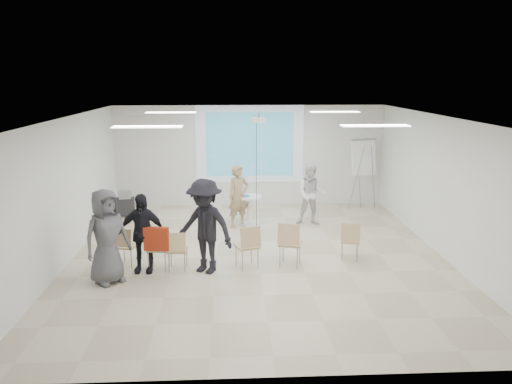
{
  "coord_description": "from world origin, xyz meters",
  "views": [
    {
      "loc": [
        -0.55,
        -10.26,
        3.82
      ],
      "look_at": [
        0.0,
        0.8,
        1.25
      ],
      "focal_mm": 35.0,
      "sensor_mm": 36.0,
      "label": 1
    }
  ],
  "objects_px": {
    "chair_left_inner": "(177,248)",
    "chair_right_far": "(350,238)",
    "laptop": "(178,248)",
    "audience_left": "(142,227)",
    "chair_far_left": "(125,243)",
    "player_right": "(311,191)",
    "pedestal_table": "(250,208)",
    "audience_outer": "(106,231)",
    "audience_mid": "(205,220)",
    "chair_right_inner": "(290,241)",
    "av_cart": "(126,204)",
    "chair_left_mid": "(157,246)",
    "player_left": "(238,192)",
    "chair_center": "(248,243)",
    "flipchart_easel": "(363,157)"
  },
  "relations": [
    {
      "from": "audience_outer",
      "to": "chair_left_mid",
      "type": "bearing_deg",
      "value": -10.66
    },
    {
      "from": "pedestal_table",
      "to": "player_left",
      "type": "xyz_separation_m",
      "value": [
        -0.3,
        -0.14,
        0.48
      ]
    },
    {
      "from": "av_cart",
      "to": "chair_right_inner",
      "type": "bearing_deg",
      "value": -50.78
    },
    {
      "from": "chair_right_far",
      "to": "chair_left_inner",
      "type": "bearing_deg",
      "value": -161.1
    },
    {
      "from": "chair_right_inner",
      "to": "chair_right_far",
      "type": "relative_size",
      "value": 1.13
    },
    {
      "from": "pedestal_table",
      "to": "audience_mid",
      "type": "xyz_separation_m",
      "value": [
        -1.0,
        -3.21,
        0.63
      ]
    },
    {
      "from": "chair_far_left",
      "to": "audience_mid",
      "type": "height_order",
      "value": "audience_mid"
    },
    {
      "from": "player_left",
      "to": "audience_mid",
      "type": "bearing_deg",
      "value": -131.43
    },
    {
      "from": "pedestal_table",
      "to": "laptop",
      "type": "height_order",
      "value": "pedestal_table"
    },
    {
      "from": "audience_mid",
      "to": "audience_outer",
      "type": "xyz_separation_m",
      "value": [
        -1.81,
        -0.42,
        -0.06
      ]
    },
    {
      "from": "pedestal_table",
      "to": "av_cart",
      "type": "bearing_deg",
      "value": 163.1
    },
    {
      "from": "av_cart",
      "to": "audience_outer",
      "type": "bearing_deg",
      "value": -88.68
    },
    {
      "from": "chair_left_mid",
      "to": "player_right",
      "type": "bearing_deg",
      "value": 46.57
    },
    {
      "from": "player_right",
      "to": "flipchart_easel",
      "type": "xyz_separation_m",
      "value": [
        1.73,
        1.48,
        0.64
      ]
    },
    {
      "from": "laptop",
      "to": "audience_left",
      "type": "height_order",
      "value": "audience_left"
    },
    {
      "from": "pedestal_table",
      "to": "audience_outer",
      "type": "bearing_deg",
      "value": -127.75
    },
    {
      "from": "chair_left_mid",
      "to": "chair_right_inner",
      "type": "xyz_separation_m",
      "value": [
        2.66,
        0.09,
        0.04
      ]
    },
    {
      "from": "laptop",
      "to": "pedestal_table",
      "type": "bearing_deg",
      "value": -114.95
    },
    {
      "from": "audience_mid",
      "to": "audience_outer",
      "type": "relative_size",
      "value": 1.06
    },
    {
      "from": "pedestal_table",
      "to": "player_left",
      "type": "bearing_deg",
      "value": -154.19
    },
    {
      "from": "chair_far_left",
      "to": "av_cart",
      "type": "height_order",
      "value": "chair_far_left"
    },
    {
      "from": "chair_far_left",
      "to": "player_right",
      "type": "bearing_deg",
      "value": 48.13
    },
    {
      "from": "chair_right_inner",
      "to": "audience_outer",
      "type": "bearing_deg",
      "value": -153.47
    },
    {
      "from": "chair_right_inner",
      "to": "audience_mid",
      "type": "distance_m",
      "value": 1.79
    },
    {
      "from": "chair_left_inner",
      "to": "chair_right_far",
      "type": "xyz_separation_m",
      "value": [
        3.59,
        0.42,
        0.0
      ]
    },
    {
      "from": "player_right",
      "to": "player_left",
      "type": "bearing_deg",
      "value": -168.63
    },
    {
      "from": "flipchart_easel",
      "to": "chair_left_mid",
      "type": "bearing_deg",
      "value": -154.06
    },
    {
      "from": "player_right",
      "to": "pedestal_table",
      "type": "bearing_deg",
      "value": -173.14
    },
    {
      "from": "player_left",
      "to": "chair_far_left",
      "type": "distance_m",
      "value": 3.6
    },
    {
      "from": "chair_right_inner",
      "to": "audience_outer",
      "type": "relative_size",
      "value": 0.46
    },
    {
      "from": "chair_far_left",
      "to": "laptop",
      "type": "xyz_separation_m",
      "value": [
        1.09,
        -0.23,
        -0.04
      ]
    },
    {
      "from": "chair_right_far",
      "to": "audience_outer",
      "type": "relative_size",
      "value": 0.41
    },
    {
      "from": "chair_left_mid",
      "to": "laptop",
      "type": "bearing_deg",
      "value": 13.27
    },
    {
      "from": "chair_center",
      "to": "chair_right_inner",
      "type": "height_order",
      "value": "chair_right_inner"
    },
    {
      "from": "pedestal_table",
      "to": "player_right",
      "type": "xyz_separation_m",
      "value": [
        1.62,
        -0.04,
        0.45
      ]
    },
    {
      "from": "laptop",
      "to": "audience_mid",
      "type": "height_order",
      "value": "audience_mid"
    },
    {
      "from": "chair_center",
      "to": "av_cart",
      "type": "bearing_deg",
      "value": 107.7
    },
    {
      "from": "audience_left",
      "to": "audience_mid",
      "type": "distance_m",
      "value": 1.26
    },
    {
      "from": "av_cart",
      "to": "chair_center",
      "type": "bearing_deg",
      "value": -57.79
    },
    {
      "from": "player_right",
      "to": "audience_mid",
      "type": "relative_size",
      "value": 0.83
    },
    {
      "from": "pedestal_table",
      "to": "player_left",
      "type": "height_order",
      "value": "player_left"
    },
    {
      "from": "chair_right_inner",
      "to": "av_cart",
      "type": "bearing_deg",
      "value": 152.14
    },
    {
      "from": "chair_left_mid",
      "to": "audience_mid",
      "type": "relative_size",
      "value": 0.41
    },
    {
      "from": "player_left",
      "to": "av_cart",
      "type": "distance_m",
      "value": 3.41
    },
    {
      "from": "chair_left_inner",
      "to": "audience_outer",
      "type": "relative_size",
      "value": 0.41
    },
    {
      "from": "player_left",
      "to": "chair_far_left",
      "type": "xyz_separation_m",
      "value": [
        -2.36,
        -2.68,
        -0.43
      ]
    },
    {
      "from": "chair_right_far",
      "to": "av_cart",
      "type": "bearing_deg",
      "value": 157.58
    },
    {
      "from": "chair_left_mid",
      "to": "chair_far_left",
      "type": "bearing_deg",
      "value": 163.77
    },
    {
      "from": "player_right",
      "to": "chair_left_mid",
      "type": "distance_m",
      "value": 4.73
    },
    {
      "from": "chair_right_inner",
      "to": "av_cart",
      "type": "relative_size",
      "value": 1.33
    }
  ]
}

